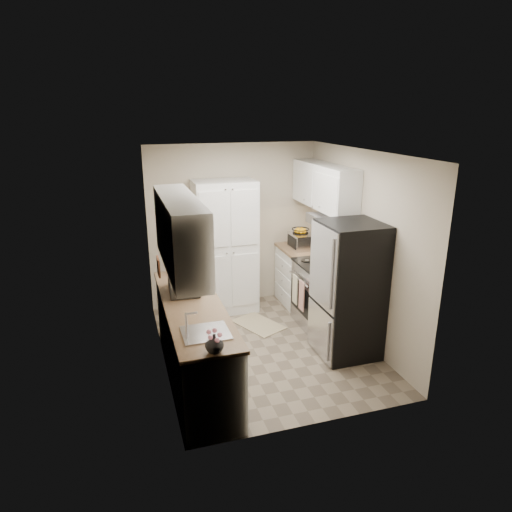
{
  "coord_description": "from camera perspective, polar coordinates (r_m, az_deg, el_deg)",
  "views": [
    {
      "loc": [
        -1.69,
        -5.05,
        2.97
      ],
      "look_at": [
        -0.08,
        0.15,
        1.21
      ],
      "focal_mm": 32.0,
      "sensor_mm": 36.0,
      "label": 1
    }
  ],
  "objects": [
    {
      "name": "ground",
      "position": [
        6.09,
        1.17,
        -11.28
      ],
      "size": [
        3.2,
        3.2,
        0.0
      ],
      "primitive_type": "plane",
      "color": "#7A6B56",
      "rests_on": "ground"
    },
    {
      "name": "toaster_oven",
      "position": [
        7.04,
        5.74,
        1.88
      ],
      "size": [
        0.33,
        0.42,
        0.24
      ],
      "primitive_type": "cube",
      "rotation": [
        0.0,
        0.0,
        0.03
      ],
      "color": "silver",
      "rests_on": "countertop_right"
    },
    {
      "name": "room_shell",
      "position": [
        5.47,
        1.13,
        3.68
      ],
      "size": [
        2.64,
        3.24,
        2.52
      ],
      "color": "#B1A58F",
      "rests_on": "ground"
    },
    {
      "name": "pantry_cabinet",
      "position": [
        6.82,
        -3.85,
        1.07
      ],
      "size": [
        0.9,
        0.55,
        2.0
      ],
      "primitive_type": "cube",
      "color": "white",
      "rests_on": "ground"
    },
    {
      "name": "cutting_board",
      "position": [
        6.05,
        -9.46,
        -0.82
      ],
      "size": [
        0.08,
        0.21,
        0.27
      ],
      "primitive_type": "cube",
      "rotation": [
        0.0,
        0.0,
        -0.3
      ],
      "color": "#528F3A",
      "rests_on": "countertop_left"
    },
    {
      "name": "base_cabinet_left",
      "position": [
        5.31,
        -7.67,
        -10.74
      ],
      "size": [
        0.6,
        2.3,
        0.88
      ],
      "primitive_type": "cube",
      "color": "white",
      "rests_on": "ground"
    },
    {
      "name": "refrigerator",
      "position": [
        5.74,
        11.51,
        -4.18
      ],
      "size": [
        0.7,
        0.72,
        1.7
      ],
      "primitive_type": "cube",
      "color": "#B7B7BC",
      "rests_on": "ground"
    },
    {
      "name": "fruit_basket",
      "position": [
        7.02,
        5.58,
        3.3
      ],
      "size": [
        0.29,
        0.29,
        0.11
      ],
      "primitive_type": null,
      "rotation": [
        0.0,
        0.0,
        -0.13
      ],
      "color": "#F4A60E",
      "rests_on": "toaster_oven"
    },
    {
      "name": "electric_range",
      "position": [
        6.55,
        8.27,
        -4.68
      ],
      "size": [
        0.71,
        0.78,
        1.13
      ],
      "color": "#B7B7BC",
      "rests_on": "ground"
    },
    {
      "name": "countertop_left",
      "position": [
        5.11,
        -7.89,
        -6.2
      ],
      "size": [
        0.63,
        2.33,
        0.04
      ],
      "primitive_type": "cube",
      "color": "#846647",
      "rests_on": "base_cabinet_left"
    },
    {
      "name": "kitchen_mat",
      "position": [
        6.66,
        0.32,
        -8.53
      ],
      "size": [
        0.72,
        0.85,
        0.01
      ],
      "primitive_type": "cube",
      "rotation": [
        0.0,
        0.0,
        0.43
      ],
      "color": "tan",
      "rests_on": "ground"
    },
    {
      "name": "flower_vase",
      "position": [
        4.1,
        -5.23,
        -10.83
      ],
      "size": [
        0.19,
        0.19,
        0.17
      ],
      "primitive_type": "imported",
      "rotation": [
        0.0,
        0.0,
        -0.19
      ],
      "color": "silver",
      "rests_on": "countertop_left"
    },
    {
      "name": "countertop_right",
      "position": [
        7.1,
        5.79,
        0.84
      ],
      "size": [
        0.63,
        0.83,
        0.04
      ],
      "primitive_type": "cube",
      "color": "#846647",
      "rests_on": "base_cabinet_right"
    },
    {
      "name": "wine_bottle",
      "position": [
        5.95,
        -10.03,
        -1.1
      ],
      "size": [
        0.07,
        0.07,
        0.28
      ],
      "primitive_type": "cylinder",
      "color": "black",
      "rests_on": "countertop_left"
    },
    {
      "name": "microwave",
      "position": [
        5.4,
        -8.98,
        -3.0
      ],
      "size": [
        0.38,
        0.54,
        0.29
      ],
      "primitive_type": "imported",
      "rotation": [
        0.0,
        0.0,
        1.52
      ],
      "color": "silver",
      "rests_on": "countertop_left"
    },
    {
      "name": "base_cabinet_right",
      "position": [
        7.24,
        5.68,
        -2.64
      ],
      "size": [
        0.6,
        0.8,
        0.88
      ],
      "primitive_type": "cube",
      "color": "white",
      "rests_on": "ground"
    }
  ]
}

